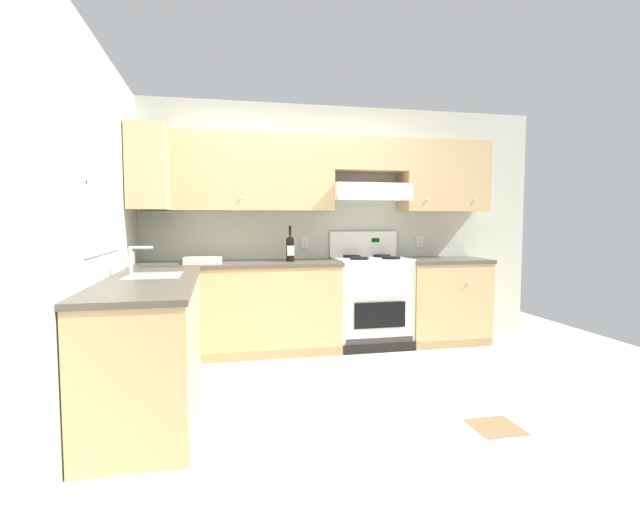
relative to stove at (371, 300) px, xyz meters
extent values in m
plane|color=beige|center=(-0.80, -1.25, -0.48)|extent=(7.04, 7.04, 0.00)
cube|color=olive|center=(0.15, -2.09, -0.48)|extent=(0.30, 0.30, 0.01)
cube|color=beige|center=(-0.34, 0.37, 0.80)|extent=(4.68, 0.12, 2.55)
cube|color=tan|center=(-1.34, 0.13, 1.32)|extent=(1.88, 0.34, 0.76)
cube|color=tan|center=(0.88, 0.13, 1.32)|extent=(0.95, 0.34, 0.76)
cube|color=tan|center=(0.00, 0.13, 1.53)|extent=(0.80, 0.34, 0.34)
cube|color=white|center=(0.00, 0.09, 1.14)|extent=(0.80, 0.46, 0.17)
cube|color=white|center=(0.00, -0.13, 1.07)|extent=(0.80, 0.03, 0.04)
sphere|color=silver|center=(-1.34, -0.05, 1.06)|extent=(0.02, 0.02, 0.02)
sphere|color=silver|center=(0.60, -0.05, 1.06)|extent=(0.02, 0.02, 0.02)
sphere|color=silver|center=(1.15, -0.05, 1.06)|extent=(0.02, 0.02, 0.02)
cube|color=silver|center=(-0.65, 0.29, 0.60)|extent=(0.08, 0.01, 0.12)
cube|color=silver|center=(-0.65, 0.29, 0.62)|extent=(0.03, 0.00, 0.03)
cube|color=silver|center=(-0.65, 0.29, 0.58)|extent=(0.03, 0.00, 0.03)
cube|color=silver|center=(0.67, 0.29, 0.60)|extent=(0.08, 0.01, 0.12)
cube|color=silver|center=(0.67, 0.29, 0.62)|extent=(0.03, 0.00, 0.03)
cube|color=silver|center=(0.67, 0.29, 0.58)|extent=(0.03, 0.00, 0.03)
cube|color=beige|center=(-2.42, -1.15, 0.80)|extent=(0.12, 4.00, 2.55)
cube|color=white|center=(-2.36, -1.16, 1.07)|extent=(0.04, 1.00, 0.92)
cube|color=white|center=(-2.34, -1.16, 1.07)|extent=(0.01, 0.90, 0.82)
cube|color=white|center=(-2.34, -1.16, 1.07)|extent=(0.01, 0.90, 0.02)
cube|color=tan|center=(-2.18, -0.05, 1.32)|extent=(0.34, 0.64, 0.76)
cube|color=tan|center=(-1.36, -0.01, -0.04)|extent=(1.94, 0.61, 0.87)
cube|color=#51493F|center=(-1.36, -0.01, 0.41)|extent=(1.96, 0.63, 0.04)
cube|color=tan|center=(0.82, -0.01, -0.04)|extent=(0.87, 0.61, 0.87)
cube|color=#51493F|center=(0.82, -0.01, 0.41)|extent=(0.89, 0.63, 0.04)
cube|color=black|center=(-0.54, -0.28, -0.43)|extent=(3.54, 0.06, 0.09)
sphere|color=silver|center=(-1.74, -0.33, 0.20)|extent=(0.03, 0.03, 0.03)
sphere|color=silver|center=(0.95, -0.33, 0.20)|extent=(0.03, 0.03, 0.03)
cube|color=tan|center=(-2.04, -1.26, -0.04)|extent=(0.61, 1.89, 0.87)
cube|color=#51493F|center=(-2.04, -1.26, 0.41)|extent=(0.63, 1.91, 0.04)
cube|color=black|center=(-1.77, -1.26, -0.43)|extent=(0.06, 1.85, 0.09)
cube|color=#999B9E|center=(-2.04, -1.02, 0.43)|extent=(0.40, 0.48, 0.01)
cube|color=#28282B|center=(-2.04, -1.02, 0.36)|extent=(0.34, 0.42, 0.14)
cylinder|color=silver|center=(-2.20, -1.02, 0.54)|extent=(0.03, 0.03, 0.22)
cylinder|color=silver|center=(-2.12, -1.02, 0.64)|extent=(0.16, 0.02, 0.02)
cube|color=white|center=(0.00, 0.00, -0.02)|extent=(0.76, 0.58, 0.91)
cube|color=black|center=(0.00, -0.30, -0.10)|extent=(0.53, 0.01, 0.26)
cylinder|color=silver|center=(0.00, -0.32, 0.14)|extent=(0.65, 0.02, 0.02)
cube|color=#333333|center=(0.00, -0.30, -0.38)|extent=(0.70, 0.01, 0.11)
cube|color=white|center=(0.00, 0.00, 0.44)|extent=(0.76, 0.58, 0.02)
cube|color=white|center=(0.00, 0.27, 0.58)|extent=(0.76, 0.04, 0.29)
cube|color=#053F0C|center=(0.13, 0.25, 0.63)|extent=(0.09, 0.01, 0.04)
cylinder|color=black|center=(-0.17, -0.14, 0.46)|extent=(0.19, 0.19, 0.02)
cylinder|color=black|center=(-0.17, -0.14, 0.45)|extent=(0.07, 0.07, 0.01)
cylinder|color=black|center=(0.17, -0.14, 0.46)|extent=(0.19, 0.19, 0.02)
cylinder|color=black|center=(0.17, -0.14, 0.45)|extent=(0.07, 0.07, 0.01)
cylinder|color=black|center=(-0.17, 0.14, 0.46)|extent=(0.19, 0.19, 0.02)
cylinder|color=black|center=(-0.17, 0.14, 0.45)|extent=(0.07, 0.07, 0.01)
cylinder|color=black|center=(0.17, 0.14, 0.46)|extent=(0.19, 0.19, 0.02)
cylinder|color=black|center=(0.17, 0.14, 0.45)|extent=(0.07, 0.07, 0.01)
cylinder|color=white|center=(-0.21, 0.25, 0.55)|extent=(0.04, 0.02, 0.04)
cylinder|color=white|center=(-0.07, 0.25, 0.55)|extent=(0.04, 0.02, 0.04)
cylinder|color=white|center=(0.07, 0.25, 0.55)|extent=(0.04, 0.02, 0.04)
cylinder|color=white|center=(0.21, 0.25, 0.55)|extent=(0.04, 0.02, 0.04)
cylinder|color=black|center=(-0.86, -0.01, 0.55)|extent=(0.08, 0.08, 0.23)
cone|color=black|center=(-0.86, -0.01, 0.68)|extent=(0.08, 0.08, 0.04)
cylinder|color=black|center=(-0.86, -0.01, 0.74)|extent=(0.03, 0.03, 0.09)
cylinder|color=black|center=(-0.86, -0.01, 0.78)|extent=(0.03, 0.03, 0.02)
cube|color=silver|center=(-0.86, -0.05, 0.54)|extent=(0.07, 0.00, 0.10)
cube|color=beige|center=(-1.71, -0.09, 0.44)|extent=(0.29, 0.21, 0.02)
cube|color=beige|center=(-1.71, -0.21, 0.46)|extent=(0.36, 0.01, 0.06)
cube|color=beige|center=(-1.71, 0.04, 0.46)|extent=(0.36, 0.01, 0.06)
cube|color=beige|center=(-1.88, -0.09, 0.46)|extent=(0.01, 0.24, 0.06)
cube|color=beige|center=(-1.54, -0.09, 0.46)|extent=(0.01, 0.24, 0.06)
camera|label=1|loc=(-1.57, -4.72, 0.84)|focal=26.56mm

